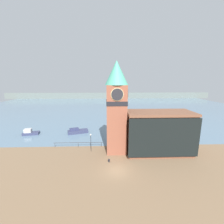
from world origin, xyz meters
TOP-DOWN VIEW (x-y plane):
  - ground_plane at (0.00, 0.00)m, footprint 160.00×160.00m
  - water at (0.00, 70.23)m, footprint 160.00×120.00m
  - far_shoreline at (0.00, 110.23)m, footprint 180.00×3.00m
  - pier_railing at (-8.54, 9.98)m, footprint 11.64×0.08m
  - clock_tower at (0.35, 7.53)m, footprint 4.76×4.76m
  - pier_building at (9.51, 6.72)m, footprint 14.03×6.66m
  - boat_near at (-10.58, 19.52)m, footprint 6.21×3.71m
  - boat_far at (-24.17, 18.86)m, footprint 4.66×2.79m
  - mooring_bollard_near at (-1.33, 2.96)m, footprint 0.36×0.36m
  - lamp_post at (-5.25, 7.52)m, footprint 0.32×0.32m

SIDE VIEW (x-z plane):
  - water at x=0.00m, z-range 0.00..0.00m
  - ground_plane at x=0.00m, z-range 0.00..0.00m
  - mooring_bollard_near at x=-1.33m, z-range 0.02..0.66m
  - boat_far at x=-24.17m, z-range -0.25..1.51m
  - boat_near at x=-10.58m, z-range -0.19..1.46m
  - pier_railing at x=-8.54m, z-range 0.41..1.50m
  - far_shoreline at x=0.00m, z-range 0.00..5.00m
  - lamp_post at x=-5.25m, z-range 0.80..4.86m
  - pier_building at x=9.51m, z-range 0.02..9.12m
  - clock_tower at x=0.35m, z-range 0.59..20.04m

